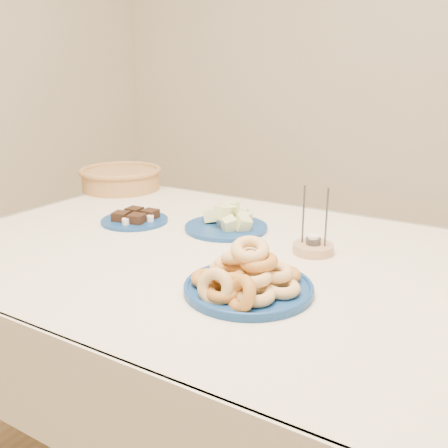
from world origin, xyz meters
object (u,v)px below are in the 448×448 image
(donut_platter, at_px, (247,279))
(dining_table, at_px, (233,290))
(melon_plate, at_px, (229,222))
(wicker_basket, at_px, (121,178))
(candle_holder, at_px, (313,247))
(brownie_plate, at_px, (135,219))

(donut_platter, bearing_deg, dining_table, 127.57)
(dining_table, height_order, melon_plate, melon_plate)
(wicker_basket, height_order, candle_holder, candle_holder)
(dining_table, relative_size, melon_plate, 5.56)
(donut_platter, distance_m, wicker_basket, 1.12)
(melon_plate, distance_m, candle_holder, 0.31)
(donut_platter, xyz_separation_m, candle_holder, (0.03, 0.32, -0.01))
(candle_holder, bearing_deg, brownie_plate, -176.56)
(melon_plate, distance_m, wicker_basket, 0.70)
(dining_table, distance_m, brownie_plate, 0.45)
(dining_table, bearing_deg, wicker_basket, 152.18)
(donut_platter, relative_size, wicker_basket, 0.75)
(dining_table, xyz_separation_m, melon_plate, (-0.13, 0.18, 0.13))
(wicker_basket, bearing_deg, brownie_plate, -42.42)
(brownie_plate, bearing_deg, melon_plate, 18.00)
(donut_platter, distance_m, brownie_plate, 0.64)
(brownie_plate, height_order, wicker_basket, wicker_basket)
(brownie_plate, height_order, candle_holder, candle_holder)
(melon_plate, height_order, brownie_plate, melon_plate)
(dining_table, distance_m, wicker_basket, 0.91)
(candle_holder, bearing_deg, melon_plate, 168.63)
(dining_table, xyz_separation_m, brownie_plate, (-0.43, 0.09, 0.12))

